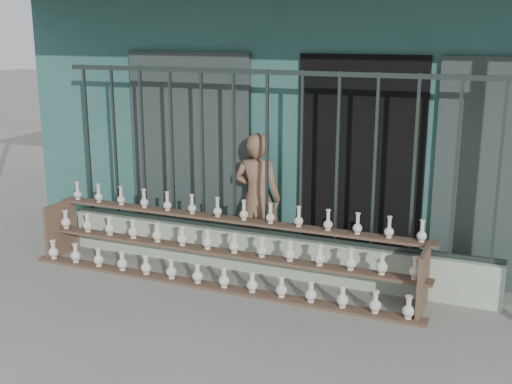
% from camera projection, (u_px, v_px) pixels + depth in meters
% --- Properties ---
extents(ground, '(60.00, 60.00, 0.00)m').
position_uv_depth(ground, '(215.00, 318.00, 6.07)').
color(ground, slate).
extents(workshop_building, '(7.40, 6.60, 3.21)m').
position_uv_depth(workshop_building, '(342.00, 102.00, 9.44)').
color(workshop_building, '#28554F').
rests_on(workshop_building, ground).
extents(parapet_wall, '(5.00, 0.20, 0.45)m').
position_uv_depth(parapet_wall, '(266.00, 253.00, 7.17)').
color(parapet_wall, '#9BAC93').
rests_on(parapet_wall, ground).
extents(security_fence, '(5.00, 0.04, 1.80)m').
position_uv_depth(security_fence, '(267.00, 154.00, 6.89)').
color(security_fence, '#283330').
rests_on(security_fence, parapet_wall).
extents(shelf_rack, '(4.50, 0.68, 0.85)m').
position_uv_depth(shelf_rack, '(220.00, 248.00, 6.91)').
color(shelf_rack, brown).
rests_on(shelf_rack, ground).
extents(elderly_woman, '(0.58, 0.40, 1.53)m').
position_uv_depth(elderly_woman, '(257.00, 198.00, 7.39)').
color(elderly_woman, brown).
rests_on(elderly_woman, ground).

